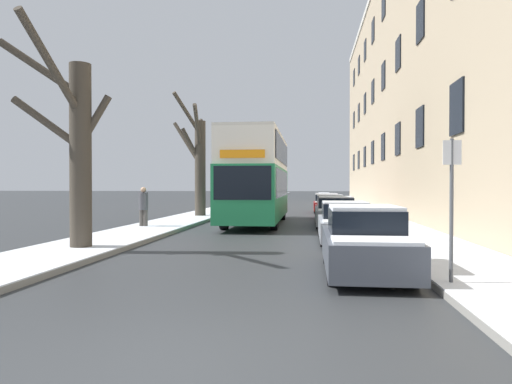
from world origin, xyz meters
The scene contains 14 objects.
ground_plane centered at (0.00, 0.00, 0.00)m, with size 320.00×320.00×0.00m, color #303335.
sidewalk_left centered at (-5.15, 53.00, 0.08)m, with size 2.71×130.00×0.16m.
sidewalk_right centered at (5.15, 53.00, 0.08)m, with size 2.71×130.00×0.16m.
terrace_facade_right centered at (11.00, 27.18, 8.97)m, with size 9.10×53.11×17.94m.
bare_tree_left_0 centered at (-5.07, 7.79, 3.03)m, with size 2.99×2.86×6.17m.
bare_tree_left_1 centered at (-4.98, 21.79, 3.38)m, with size 2.21×4.44×7.18m.
double_decker_bus centered at (-1.05, 18.01, 2.48)m, with size 2.55×10.12×4.40m.
parked_car_0 centered at (2.73, 5.54, 0.68)m, with size 1.71×4.14×1.47m.
parked_car_1 centered at (2.73, 11.19, 0.64)m, with size 1.72×4.39×1.37m.
parked_car_2 centered at (2.73, 16.98, 0.66)m, with size 1.83×4.33×1.41m.
parked_car_3 centered at (2.73, 22.61, 0.64)m, with size 1.70×4.45×1.38m.
parked_car_4 centered at (2.73, 28.36, 0.64)m, with size 1.81×3.96×1.37m.
pedestrian_left_sidewalk centered at (-5.64, 14.57, 1.02)m, with size 0.40×0.40×1.85m.
street_sign_post centered at (4.10, 4.07, 1.57)m, with size 0.32×0.07×2.76m.
Camera 1 is at (1.55, -4.51, 1.90)m, focal length 32.00 mm.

